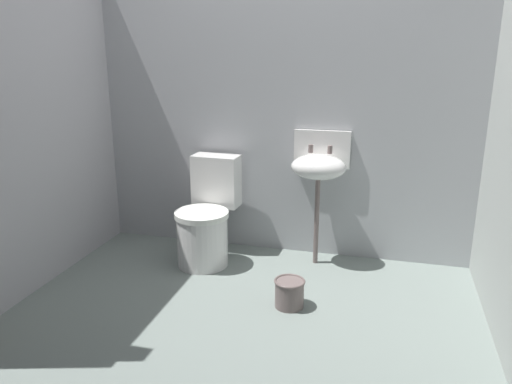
# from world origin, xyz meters

# --- Properties ---
(ground_plane) EXTENTS (3.29, 2.42, 0.08)m
(ground_plane) POSITION_xyz_m (0.00, 0.00, -0.04)
(ground_plane) COLOR gray
(wall_back) EXTENTS (3.29, 0.10, 2.22)m
(wall_back) POSITION_xyz_m (0.00, 1.06, 1.11)
(wall_back) COLOR #AAACB0
(wall_back) RESTS_ON ground
(wall_left) EXTENTS (0.10, 2.22, 2.22)m
(wall_left) POSITION_xyz_m (-1.49, 0.10, 1.11)
(wall_left) COLOR #B1AFB4
(wall_left) RESTS_ON ground
(toilet_near_wall) EXTENTS (0.42, 0.61, 0.78)m
(toilet_near_wall) POSITION_xyz_m (-0.49, 0.66, 0.32)
(toilet_near_wall) COLOR white
(toilet_near_wall) RESTS_ON ground
(sink) EXTENTS (0.42, 0.34, 0.99)m
(sink) POSITION_xyz_m (0.32, 0.85, 0.75)
(sink) COLOR #6D5E5B
(sink) RESTS_ON ground
(bucket) EXTENTS (0.20, 0.20, 0.18)m
(bucket) POSITION_xyz_m (0.26, 0.11, 0.10)
(bucket) COLOR #6D5E5B
(bucket) RESTS_ON ground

